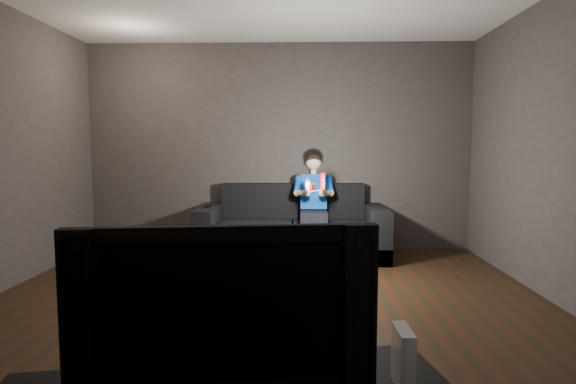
{
  "coord_description": "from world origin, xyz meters",
  "views": [
    {
      "loc": [
        0.31,
        -3.83,
        1.35
      ],
      "look_at": [
        0.15,
        1.55,
        0.85
      ],
      "focal_mm": 30.0,
      "sensor_mm": 36.0,
      "label": 1
    }
  ],
  "objects": [
    {
      "name": "wii_console",
      "position": [
        0.65,
        -2.27,
        0.65
      ],
      "size": [
        0.05,
        0.16,
        0.21
      ],
      "primitive_type": "cube",
      "rotation": [
        0.0,
        0.0,
        0.03
      ],
      "color": "white",
      "rests_on": "media_console"
    },
    {
      "name": "coffee_table",
      "position": [
        0.08,
        0.79,
        0.38
      ],
      "size": [
        1.3,
        0.86,
        0.43
      ],
      "color": "black",
      "rests_on": "floor"
    },
    {
      "name": "nunchuk_white",
      "position": [
        0.37,
        1.53,
        0.93
      ],
      "size": [
        0.07,
        0.1,
        0.15
      ],
      "color": "white",
      "rests_on": "child"
    },
    {
      "name": "floor",
      "position": [
        0.0,
        0.0,
        0.0
      ],
      "size": [
        5.0,
        5.0,
        0.0
      ],
      "primitive_type": "plane",
      "color": "black",
      "rests_on": "ground"
    },
    {
      "name": "sofa",
      "position": [
        0.19,
        2.04,
        0.29
      ],
      "size": [
        2.29,
        0.99,
        0.88
      ],
      "color": "black",
      "rests_on": "floor"
    },
    {
      "name": "tv",
      "position": [
        0.05,
        -2.27,
        0.83
      ],
      "size": [
        0.99,
        0.25,
        0.57
      ],
      "primitive_type": "imported",
      "rotation": [
        0.0,
        0.0,
        0.12
      ],
      "color": "black",
      "rests_on": "media_console"
    },
    {
      "name": "back_wall",
      "position": [
        0.0,
        2.5,
        1.35
      ],
      "size": [
        5.0,
        0.04,
        2.7
      ],
      "primitive_type": "cube",
      "color": "#3B3433",
      "rests_on": "ground"
    },
    {
      "name": "front_wall",
      "position": [
        0.0,
        -2.5,
        1.35
      ],
      "size": [
        5.0,
        0.04,
        2.7
      ],
      "primitive_type": "cube",
      "color": "#3B3433",
      "rests_on": "ground"
    },
    {
      "name": "child",
      "position": [
        0.45,
        1.98,
        0.76
      ],
      "size": [
        0.48,
        0.59,
        1.18
      ],
      "color": "black",
      "rests_on": "sofa"
    },
    {
      "name": "wii_remote_black",
      "position": [
        -0.84,
        1.96,
        0.64
      ],
      "size": [
        0.05,
        0.14,
        0.03
      ],
      "color": "black",
      "rests_on": "sofa"
    },
    {
      "name": "wii_remote_red",
      "position": [
        0.54,
        1.53,
        0.97
      ],
      "size": [
        0.06,
        0.08,
        0.19
      ],
      "color": "red",
      "rests_on": "child"
    }
  ]
}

